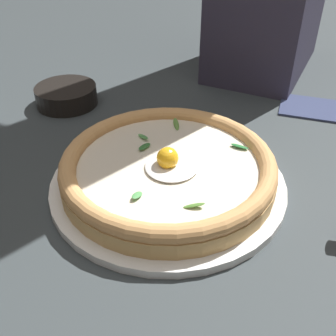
# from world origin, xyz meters

# --- Properties ---
(ground_plane) EXTENTS (2.40, 2.40, 0.03)m
(ground_plane) POSITION_xyz_m (0.00, 0.00, -0.01)
(ground_plane) COLOR #353C3E
(ground_plane) RESTS_ON ground
(pizza_plate) EXTENTS (0.33, 0.33, 0.01)m
(pizza_plate) POSITION_xyz_m (-0.03, -0.03, 0.01)
(pizza_plate) COLOR white
(pizza_plate) RESTS_ON ground
(pizza) EXTENTS (0.30, 0.30, 0.06)m
(pizza) POSITION_xyz_m (-0.03, -0.03, 0.03)
(pizza) COLOR tan
(pizza) RESTS_ON pizza_plate
(side_bowl) EXTENTS (0.12, 0.12, 0.04)m
(side_bowl) POSITION_xyz_m (0.15, 0.24, 0.02)
(side_bowl) COLOR black
(side_bowl) RESTS_ON ground
(folded_napkin) EXTENTS (0.09, 0.14, 0.01)m
(folded_napkin) POSITION_xyz_m (0.28, -0.23, 0.00)
(folded_napkin) COLOR navy
(folded_napkin) RESTS_ON ground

